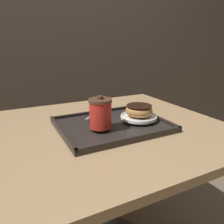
# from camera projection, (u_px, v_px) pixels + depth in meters

# --- Properties ---
(wall_behind) EXTENTS (8.00, 0.05, 2.40)m
(wall_behind) POSITION_uv_depth(u_px,v_px,m) (45.00, 21.00, 1.69)
(wall_behind) COLOR brown
(wall_behind) RESTS_ON ground_plane
(cafe_table) EXTENTS (0.95, 0.86, 0.71)m
(cafe_table) POSITION_uv_depth(u_px,v_px,m) (107.00, 161.00, 0.95)
(cafe_table) COLOR tan
(cafe_table) RESTS_ON ground_plane
(serving_tray) EXTENTS (0.42, 0.35, 0.02)m
(serving_tray) POSITION_uv_depth(u_px,v_px,m) (112.00, 125.00, 0.89)
(serving_tray) COLOR #282321
(serving_tray) RESTS_ON cafe_table
(coffee_cup_front) EXTENTS (0.09, 0.09, 0.12)m
(coffee_cup_front) POSITION_uv_depth(u_px,v_px,m) (100.00, 113.00, 0.81)
(coffee_cup_front) COLOR red
(coffee_cup_front) RESTS_ON serving_tray
(plate_with_chocolate_donut) EXTENTS (0.15, 0.15, 0.01)m
(plate_with_chocolate_donut) POSITION_uv_depth(u_px,v_px,m) (139.00, 117.00, 0.92)
(plate_with_chocolate_donut) COLOR white
(plate_with_chocolate_donut) RESTS_ON serving_tray
(donut_chocolate_glazed) EXTENTS (0.11, 0.11, 0.04)m
(donut_chocolate_glazed) POSITION_uv_depth(u_px,v_px,m) (139.00, 110.00, 0.91)
(donut_chocolate_glazed) COLOR tan
(donut_chocolate_glazed) RESTS_ON plate_with_chocolate_donut
(spoon) EXTENTS (0.11, 0.10, 0.01)m
(spoon) POSITION_uv_depth(u_px,v_px,m) (97.00, 112.00, 0.99)
(spoon) COLOR silver
(spoon) RESTS_ON serving_tray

